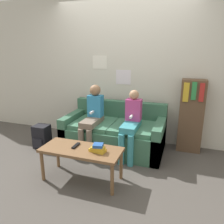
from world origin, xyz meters
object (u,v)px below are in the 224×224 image
(coffee_table, at_px, (81,152))
(person_right, at_px, (131,122))
(bookshelf, at_px, (191,116))
(tv_remote, at_px, (76,146))
(backpack, at_px, (42,137))
(person_left, at_px, (92,115))
(couch, at_px, (114,133))

(coffee_table, relative_size, person_right, 0.98)
(coffee_table, distance_m, person_right, 0.97)
(person_right, bearing_deg, bookshelf, 32.77)
(tv_remote, height_order, backpack, tv_remote)
(backpack, bearing_deg, tv_remote, -31.61)
(person_right, bearing_deg, coffee_table, -118.14)
(person_left, bearing_deg, coffee_table, -75.87)
(coffee_table, xyz_separation_m, person_left, (-0.21, 0.85, 0.24))
(person_right, height_order, tv_remote, person_right)
(person_right, bearing_deg, couch, 148.63)
(coffee_table, distance_m, bookshelf, 1.94)
(couch, xyz_separation_m, coffee_table, (-0.11, -1.04, 0.12))
(person_left, height_order, tv_remote, person_left)
(tv_remote, height_order, bookshelf, bookshelf)
(tv_remote, relative_size, bookshelf, 0.14)
(bookshelf, height_order, backpack, bookshelf)
(couch, relative_size, person_left, 1.50)
(tv_remote, bearing_deg, couch, 78.36)
(bookshelf, bearing_deg, backpack, -163.19)
(person_left, distance_m, person_right, 0.66)
(backpack, bearing_deg, person_right, 6.26)
(couch, distance_m, tv_remote, 1.04)
(person_right, bearing_deg, tv_remote, -124.29)
(couch, height_order, backpack, couch)
(person_left, xyz_separation_m, bookshelf, (1.54, 0.55, -0.02))
(backpack, bearing_deg, person_left, 11.49)
(person_left, distance_m, tv_remote, 0.83)
(bookshelf, bearing_deg, couch, -163.65)
(coffee_table, height_order, bookshelf, bookshelf)
(couch, height_order, person_left, person_left)
(couch, height_order, coffee_table, couch)
(person_right, distance_m, backpack, 1.61)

